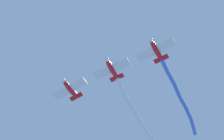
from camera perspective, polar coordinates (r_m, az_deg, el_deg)
airplane_lead at (r=61.05m, az=-6.35°, el=-2.81°), size 5.46×5.03×1.52m
airplane_left_wing at (r=59.05m, az=-0.04°, el=0.18°), size 5.69×4.88×1.52m
smoke_trail_left_wing at (r=64.60m, az=4.58°, el=-8.14°), size 12.12×15.74×2.42m
airplane_right_wing at (r=57.45m, az=6.65°, el=3.05°), size 5.59×4.94×1.52m
smoke_trail_right_wing at (r=63.57m, az=10.26°, el=-4.22°), size 9.99×14.48×1.85m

